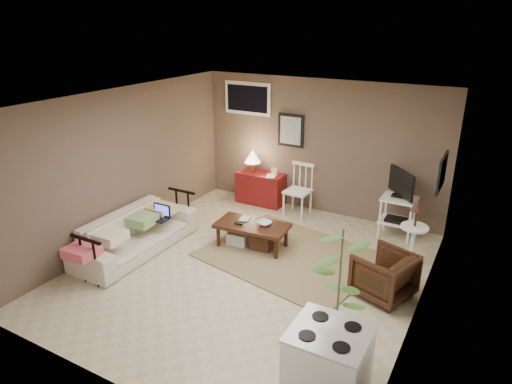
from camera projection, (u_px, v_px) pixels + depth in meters
The scene contains 20 objects.
floor at pixel (249, 270), 6.48m from camera, with size 5.00×5.00×0.00m, color #C1B293.
art_back at pixel (291, 130), 8.22m from camera, with size 0.50×0.03×0.60m, color black.
art_right at pixel (442, 173), 5.78m from camera, with size 0.03×0.60×0.45m, color black.
window at pixel (248, 98), 8.45m from camera, with size 0.96×0.03×0.60m, color white.
rug at pixel (290, 255), 6.86m from camera, with size 2.40×1.92×0.02m, color #968257.
coffee_table at pixel (252, 233), 7.05m from camera, with size 1.15×0.66×0.42m.
sofa at pixel (135, 227), 6.88m from camera, with size 2.05×0.60×0.80m, color silver.
sofa_pillows at pixel (126, 228), 6.63m from camera, with size 0.39×1.95×0.14m, color beige, non-canonical shape.
sofa_end_rails at pixel (141, 232), 6.85m from camera, with size 0.55×2.05×0.69m, color black, non-canonical shape.
laptop at pixel (160, 214), 7.04m from camera, with size 0.32×0.23×0.21m.
red_console at pixel (260, 185), 8.70m from camera, with size 0.91×0.40×1.05m.
spindle_chair at pixel (298, 191), 8.18m from camera, with size 0.44×0.44×0.94m.
tv_stand at pixel (399, 202), 7.27m from camera, with size 0.53×0.54×1.14m.
side_table at pixel (415, 225), 6.39m from camera, with size 0.38×0.38×1.03m.
armchair at pixel (384, 273), 5.78m from camera, with size 0.65×0.61×0.67m, color black.
potted_plant at pixel (339, 291), 4.57m from camera, with size 0.38×0.38×1.50m.
stove at pixel (327, 372), 4.03m from camera, with size 0.67×0.63×0.88m.
bowl at pixel (264, 218), 6.92m from camera, with size 0.22×0.05×0.22m, color #341A0E.
book_table at pixel (240, 212), 7.15m from camera, with size 0.15×0.02×0.21m, color #341A0E.
book_console at pixel (266, 171), 8.39m from camera, with size 0.17×0.02×0.23m, color #341A0E.
Camera 1 is at (2.83, -4.88, 3.37)m, focal length 32.00 mm.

